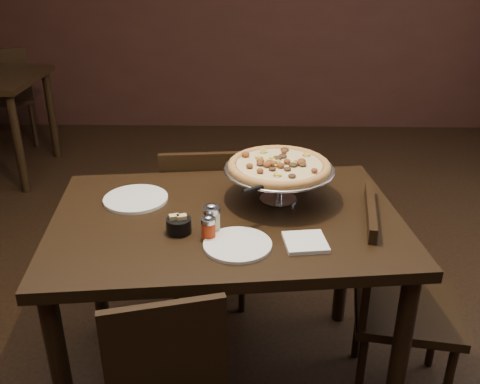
{
  "coord_description": "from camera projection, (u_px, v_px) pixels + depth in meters",
  "views": [
    {
      "loc": [
        0.15,
        -1.91,
        1.8
      ],
      "look_at": [
        0.11,
        -0.05,
        0.91
      ],
      "focal_mm": 40.0,
      "sensor_mm": 36.0,
      "label": 1
    }
  ],
  "objects": [
    {
      "name": "plate_near",
      "position": [
        238.0,
        245.0,
        1.85
      ],
      "size": [
        0.24,
        0.24,
        0.01
      ],
      "primitive_type": "cylinder",
      "color": "white",
      "rests_on": "dining_table"
    },
    {
      "name": "pizza_stand",
      "position": [
        279.0,
        166.0,
        2.11
      ],
      "size": [
        0.44,
        0.44,
        0.18
      ],
      "color": "#AFAFB6",
      "rests_on": "dining_table"
    },
    {
      "name": "packet_caddy",
      "position": [
        179.0,
        225.0,
        1.93
      ],
      "size": [
        0.09,
        0.09,
        0.07
      ],
      "rotation": [
        0.0,
        0.0,
        0.29
      ],
      "color": "black",
      "rests_on": "dining_table"
    },
    {
      "name": "chair_far",
      "position": [
        207.0,
        220.0,
        2.72
      ],
      "size": [
        0.46,
        0.46,
        0.91
      ],
      "rotation": [
        0.0,
        0.0,
        3.24
      ],
      "color": "black",
      "rests_on": "ground"
    },
    {
      "name": "parmesan_shaker",
      "position": [
        212.0,
        219.0,
        1.92
      ],
      "size": [
        0.06,
        0.06,
        0.11
      ],
      "color": "beige",
      "rests_on": "dining_table"
    },
    {
      "name": "napkin_stack",
      "position": [
        305.0,
        242.0,
        1.86
      ],
      "size": [
        0.16,
        0.16,
        0.02
      ],
      "primitive_type": "cube",
      "rotation": [
        0.0,
        0.0,
        0.13
      ],
      "color": "white",
      "rests_on": "dining_table"
    },
    {
      "name": "bg_chair_far",
      "position": [
        7.0,
        93.0,
        4.9
      ],
      "size": [
        0.57,
        0.57,
        0.93
      ],
      "rotation": [
        0.0,
        0.0,
        3.53
      ],
      "color": "black",
      "rests_on": "ground"
    },
    {
      "name": "plate_left",
      "position": [
        136.0,
        199.0,
        2.17
      ],
      "size": [
        0.26,
        0.26,
        0.01
      ],
      "primitive_type": "cylinder",
      "color": "white",
      "rests_on": "dining_table"
    },
    {
      "name": "serving_spatula",
      "position": [
        257.0,
        189.0,
        1.93
      ],
      "size": [
        0.16,
        0.16,
        0.02
      ],
      "rotation": [
        0.0,
        0.0,
        -0.9
      ],
      "color": "#AFAFB6",
      "rests_on": "pizza_stand"
    },
    {
      "name": "pepper_flake_shaker",
      "position": [
        209.0,
        228.0,
        1.88
      ],
      "size": [
        0.05,
        0.05,
        0.09
      ],
      "color": "maroon",
      "rests_on": "dining_table"
    },
    {
      "name": "room",
      "position": [
        228.0,
        60.0,
        1.92
      ],
      "size": [
        6.04,
        7.04,
        2.84
      ],
      "color": "black",
      "rests_on": "ground"
    },
    {
      "name": "chair_side",
      "position": [
        390.0,
        295.0,
        2.17
      ],
      "size": [
        0.48,
        0.48,
        0.89
      ],
      "rotation": [
        0.0,
        0.0,
        1.41
      ],
      "color": "black",
      "rests_on": "ground"
    },
    {
      "name": "dining_table",
      "position": [
        227.0,
        240.0,
        2.1
      ],
      "size": [
        1.42,
        1.03,
        0.83
      ],
      "rotation": [
        0.0,
        0.0,
        0.11
      ],
      "color": "black",
      "rests_on": "ground"
    }
  ]
}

